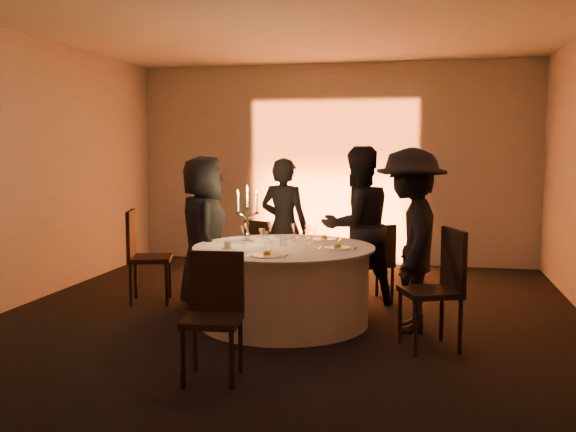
% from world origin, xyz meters
% --- Properties ---
extents(floor, '(7.00, 7.00, 0.00)m').
position_xyz_m(floor, '(0.00, 0.00, 0.00)').
color(floor, black).
rests_on(floor, ground).
extents(ceiling, '(7.00, 7.00, 0.00)m').
position_xyz_m(ceiling, '(0.00, 0.00, 3.00)').
color(ceiling, silver).
rests_on(ceiling, wall_back).
extents(wall_back, '(7.00, 0.00, 7.00)m').
position_xyz_m(wall_back, '(0.00, 3.50, 1.50)').
color(wall_back, '#A19C96').
rests_on(wall_back, floor).
extents(wall_front, '(7.00, 0.00, 7.00)m').
position_xyz_m(wall_front, '(0.00, -3.50, 1.50)').
color(wall_front, '#A19C96').
rests_on(wall_front, floor).
extents(wall_left, '(0.00, 7.00, 7.00)m').
position_xyz_m(wall_left, '(-3.00, 0.00, 1.50)').
color(wall_left, '#A19C96').
rests_on(wall_left, floor).
extents(uplighter_fixture, '(0.25, 0.12, 0.10)m').
position_xyz_m(uplighter_fixture, '(0.00, 3.20, 0.05)').
color(uplighter_fixture, black).
rests_on(uplighter_fixture, floor).
extents(banquet_table, '(1.80, 1.80, 0.77)m').
position_xyz_m(banquet_table, '(0.00, 0.00, 0.38)').
color(banquet_table, black).
rests_on(banquet_table, floor).
extents(chair_left, '(0.57, 0.57, 1.05)m').
position_xyz_m(chair_left, '(-1.73, 0.48, 0.59)').
color(chair_left, black).
rests_on(chair_left, floor).
extents(chair_back_left, '(0.48, 0.48, 0.85)m').
position_xyz_m(chair_back_left, '(-0.61, 1.52, 0.47)').
color(chair_back_left, black).
rests_on(chair_back_left, floor).
extents(chair_back_right, '(0.54, 0.54, 0.89)m').
position_xyz_m(chair_back_right, '(0.83, 1.05, 0.50)').
color(chair_back_right, black).
rests_on(chair_back_right, floor).
extents(chair_right, '(0.59, 0.59, 1.04)m').
position_xyz_m(chair_right, '(1.50, -0.53, 0.59)').
color(chair_right, black).
rests_on(chair_right, floor).
extents(chair_front, '(0.46, 0.46, 0.95)m').
position_xyz_m(chair_front, '(-0.18, -1.60, 0.53)').
color(chair_front, black).
rests_on(chair_front, floor).
extents(guest_left, '(0.80, 0.95, 1.65)m').
position_xyz_m(guest_left, '(-0.98, 0.43, 0.83)').
color(guest_left, black).
rests_on(guest_left, floor).
extents(guest_back_left, '(0.66, 0.51, 1.63)m').
position_xyz_m(guest_back_left, '(-0.27, 1.23, 0.81)').
color(guest_back_left, black).
rests_on(guest_back_left, floor).
extents(guest_back_right, '(1.08, 1.04, 1.76)m').
position_xyz_m(guest_back_right, '(0.64, 0.87, 0.88)').
color(guest_back_right, black).
rests_on(guest_back_right, floor).
extents(guest_right, '(0.67, 1.14, 1.74)m').
position_xyz_m(guest_right, '(1.23, -0.02, 0.87)').
color(guest_right, black).
rests_on(guest_right, floor).
extents(plate_left, '(0.35, 0.26, 0.01)m').
position_xyz_m(plate_left, '(-0.48, 0.20, 0.78)').
color(plate_left, white).
rests_on(plate_left, banquet_table).
extents(plate_back_left, '(0.36, 0.29, 0.01)m').
position_xyz_m(plate_back_left, '(-0.14, 0.56, 0.78)').
color(plate_back_left, white).
rests_on(plate_back_left, banquet_table).
extents(plate_back_right, '(0.35, 0.27, 0.08)m').
position_xyz_m(plate_back_right, '(0.32, 0.53, 0.79)').
color(plate_back_right, white).
rests_on(plate_back_right, banquet_table).
extents(plate_right, '(0.36, 0.25, 0.08)m').
position_xyz_m(plate_right, '(0.54, -0.06, 0.79)').
color(plate_right, white).
rests_on(plate_right, banquet_table).
extents(plate_front, '(0.36, 0.29, 0.08)m').
position_xyz_m(plate_front, '(-0.02, -0.62, 0.79)').
color(plate_front, white).
rests_on(plate_front, banquet_table).
extents(coffee_cup, '(0.11, 0.11, 0.07)m').
position_xyz_m(coffee_cup, '(-0.50, -0.25, 0.80)').
color(coffee_cup, white).
rests_on(coffee_cup, banquet_table).
extents(candelabra, '(0.25, 0.12, 0.59)m').
position_xyz_m(candelabra, '(-0.43, 0.20, 0.98)').
color(candelabra, white).
rests_on(candelabra, banquet_table).
extents(wine_glass_a, '(0.07, 0.07, 0.19)m').
position_xyz_m(wine_glass_a, '(0.20, 0.23, 0.91)').
color(wine_glass_a, silver).
rests_on(wine_glass_a, banquet_table).
extents(wine_glass_b, '(0.07, 0.07, 0.19)m').
position_xyz_m(wine_glass_b, '(-0.41, -0.01, 0.91)').
color(wine_glass_b, silver).
rests_on(wine_glass_b, banquet_table).
extents(wine_glass_c, '(0.07, 0.07, 0.19)m').
position_xyz_m(wine_glass_c, '(0.31, -0.05, 0.91)').
color(wine_glass_c, silver).
rests_on(wine_glass_c, banquet_table).
extents(wine_glass_d, '(0.07, 0.07, 0.19)m').
position_xyz_m(wine_glass_d, '(-0.45, 0.24, 0.91)').
color(wine_glass_d, silver).
rests_on(wine_glass_d, banquet_table).
extents(wine_glass_e, '(0.07, 0.07, 0.19)m').
position_xyz_m(wine_glass_e, '(0.26, -0.13, 0.91)').
color(wine_glass_e, silver).
rests_on(wine_glass_e, banquet_table).
extents(wine_glass_f, '(0.07, 0.07, 0.19)m').
position_xyz_m(wine_glass_f, '(-0.21, 0.32, 0.91)').
color(wine_glass_f, silver).
rests_on(wine_glass_f, banquet_table).
extents(wine_glass_g, '(0.07, 0.07, 0.19)m').
position_xyz_m(wine_glass_g, '(0.04, 0.31, 0.91)').
color(wine_glass_g, silver).
rests_on(wine_glass_g, banquet_table).
extents(wine_glass_h, '(0.07, 0.07, 0.19)m').
position_xyz_m(wine_glass_h, '(-0.18, -0.17, 0.91)').
color(wine_glass_h, silver).
rests_on(wine_glass_h, banquet_table).
extents(tumbler_a, '(0.07, 0.07, 0.09)m').
position_xyz_m(tumbler_a, '(-0.28, 0.38, 0.82)').
color(tumbler_a, silver).
rests_on(tumbler_a, banquet_table).
extents(tumbler_b, '(0.07, 0.07, 0.09)m').
position_xyz_m(tumbler_b, '(-0.01, 0.02, 0.82)').
color(tumbler_b, silver).
rests_on(tumbler_b, banquet_table).
extents(tumbler_c, '(0.07, 0.07, 0.09)m').
position_xyz_m(tumbler_c, '(-0.07, -0.35, 0.82)').
color(tumbler_c, silver).
rests_on(tumbler_c, banquet_table).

